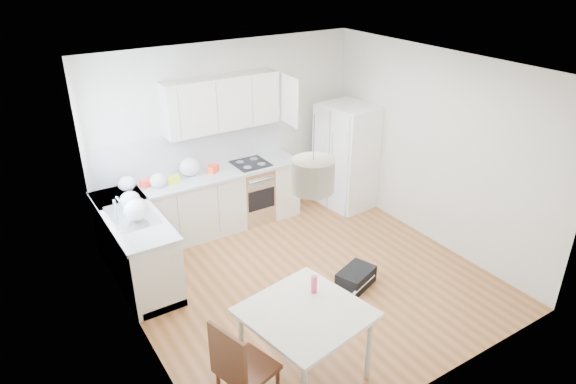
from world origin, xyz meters
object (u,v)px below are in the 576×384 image
object	(u,v)px
refrigerator	(348,156)
dining_chair	(248,366)
dining_table	(305,319)
gym_bag	(356,278)

from	to	relation	value
refrigerator	dining_chair	distance (m)	4.42
dining_table	dining_chair	bearing A→B (deg)	174.46
refrigerator	gym_bag	xyz separation A→B (m)	(-1.32, -1.89, -0.72)
dining_table	gym_bag	bearing A→B (deg)	23.06
dining_table	gym_bag	distance (m)	1.78
dining_chair	gym_bag	world-z (taller)	dining_chair
refrigerator	dining_table	xyz separation A→B (m)	(-2.72, -2.80, -0.11)
dining_table	dining_chair	xyz separation A→B (m)	(-0.65, -0.05, -0.20)
refrigerator	dining_table	world-z (taller)	refrigerator
dining_chair	dining_table	bearing A→B (deg)	-11.50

